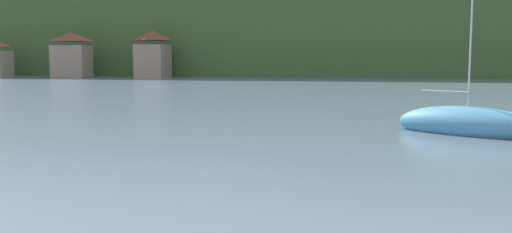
# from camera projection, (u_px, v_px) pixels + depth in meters

# --- Properties ---
(wooded_hillside) EXTENTS (352.00, 48.18, 51.05)m
(wooded_hillside) POSITION_uv_depth(u_px,v_px,m) (462.00, 35.00, 119.87)
(wooded_hillside) COLOR #38562D
(wooded_hillside) RESTS_ON ground_plane
(shore_building_westcentral) EXTENTS (6.19, 4.70, 7.79)m
(shore_building_westcentral) POSITION_uv_depth(u_px,v_px,m) (72.00, 56.00, 98.55)
(shore_building_westcentral) COLOR gray
(shore_building_westcentral) RESTS_ON ground_plane
(shore_building_central) EXTENTS (5.03, 6.28, 8.05)m
(shore_building_central) POSITION_uv_depth(u_px,v_px,m) (153.00, 55.00, 96.95)
(shore_building_central) COLOR gray
(shore_building_central) RESTS_ON ground_plane
(sailboat_mid_0) EXTENTS (7.82, 5.99, 11.46)m
(sailboat_mid_0) POSITION_uv_depth(u_px,v_px,m) (467.00, 125.00, 30.11)
(sailboat_mid_0) COLOR teal
(sailboat_mid_0) RESTS_ON ground_plane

